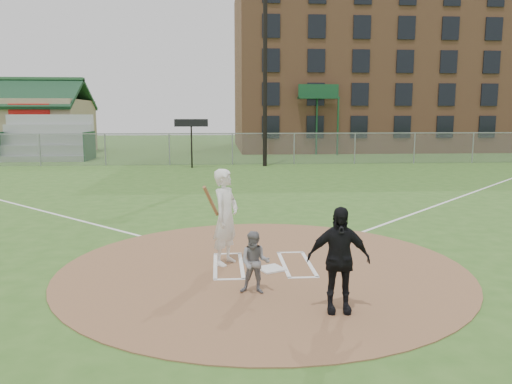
{
  "coord_description": "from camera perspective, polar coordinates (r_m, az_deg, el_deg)",
  "views": [
    {
      "loc": [
        -0.91,
        -10.02,
        3.17
      ],
      "look_at": [
        0.0,
        2.0,
        1.3
      ],
      "focal_mm": 35.0,
      "sensor_mm": 36.0,
      "label": 1
    }
  ],
  "objects": [
    {
      "name": "ground",
      "position": [
        10.55,
        0.83,
        -8.67
      ],
      "size": [
        140.0,
        140.0,
        0.0
      ],
      "primitive_type": "plane",
      "color": "#355F20",
      "rests_on": "ground"
    },
    {
      "name": "dirt_circle",
      "position": [
        10.54,
        0.83,
        -8.62
      ],
      "size": [
        8.4,
        8.4,
        0.02
      ],
      "primitive_type": "cylinder",
      "color": "#8C6242",
      "rests_on": "ground"
    },
    {
      "name": "home_plate",
      "position": [
        10.37,
        1.73,
        -8.76
      ],
      "size": [
        0.64,
        0.64,
        0.03
      ],
      "primitive_type": "cube",
      "rotation": [
        0.0,
        0.0,
        0.44
      ],
      "color": "silver",
      "rests_on": "dirt_circle"
    },
    {
      "name": "foul_line_first",
      "position": [
        21.68,
        22.92,
        -0.28
      ],
      "size": [
        17.04,
        17.04,
        0.01
      ],
      "primitive_type": "cube",
      "rotation": [
        0.0,
        0.0,
        -0.79
      ],
      "color": "white",
      "rests_on": "ground"
    },
    {
      "name": "foul_line_third",
      "position": [
        20.91,
        -27.04,
        -0.87
      ],
      "size": [
        17.04,
        17.04,
        0.01
      ],
      "primitive_type": "cube",
      "rotation": [
        0.0,
        0.0,
        0.79
      ],
      "color": "white",
      "rests_on": "ground"
    },
    {
      "name": "catcher",
      "position": [
        8.91,
        -0.13,
        -8.07
      ],
      "size": [
        0.62,
        0.53,
        1.12
      ],
      "primitive_type": "imported",
      "rotation": [
        0.0,
        0.0,
        -0.21
      ],
      "color": "gray",
      "rests_on": "dirt_circle"
    },
    {
      "name": "umpire",
      "position": [
        8.14,
        9.4,
        -7.62
      ],
      "size": [
        1.04,
        0.51,
        1.72
      ],
      "primitive_type": "imported",
      "rotation": [
        0.0,
        0.0,
        -0.09
      ],
      "color": "black",
      "rests_on": "dirt_circle"
    },
    {
      "name": "batters_boxes",
      "position": [
        10.68,
        0.76,
        -8.3
      ],
      "size": [
        2.08,
        1.88,
        0.01
      ],
      "color": "white",
      "rests_on": "dirt_circle"
    },
    {
      "name": "batter_at_plate",
      "position": [
        10.54,
        -3.49,
        -2.85
      ],
      "size": [
        0.86,
        1.13,
        2.04
      ],
      "color": "white",
      "rests_on": "dirt_circle"
    },
    {
      "name": "outfield_fence",
      "position": [
        32.1,
        -2.72,
        4.95
      ],
      "size": [
        56.08,
        0.08,
        2.03
      ],
      "color": "slate",
      "rests_on": "ground"
    },
    {
      "name": "bleachers",
      "position": [
        38.21,
        -22.9,
        5.75
      ],
      "size": [
        6.08,
        3.2,
        3.2
      ],
      "color": "#B7BABF",
      "rests_on": "ground"
    },
    {
      "name": "clubhouse",
      "position": [
        46.29,
        -26.21,
        6.94
      ],
      "size": [
        12.2,
        8.71,
        6.23
      ],
      "color": "tan",
      "rests_on": "ground"
    },
    {
      "name": "brick_warehouse",
      "position": [
        51.06,
        15.44,
        13.36
      ],
      "size": [
        30.0,
        17.17,
        15.0
      ],
      "color": "#986041",
      "rests_on": "ground"
    },
    {
      "name": "light_pole",
      "position": [
        31.35,
        1.05,
        15.1
      ],
      "size": [
        1.2,
        0.3,
        12.22
      ],
      "color": "black",
      "rests_on": "ground"
    },
    {
      "name": "scoreboard_sign",
      "position": [
        30.27,
        -7.41,
        7.25
      ],
      "size": [
        2.0,
        0.1,
        2.93
      ],
      "color": "black",
      "rests_on": "ground"
    }
  ]
}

